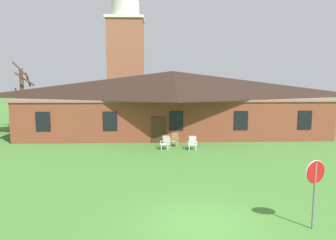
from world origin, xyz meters
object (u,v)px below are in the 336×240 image
object	(u,v)px
lawn_chair_near_door	(175,140)
lawn_chair_left_end	(193,143)
stop_sign	(315,180)
lawn_chair_by_porch	(166,142)

from	to	relation	value
lawn_chair_near_door	lawn_chair_left_end	world-z (taller)	same
stop_sign	lawn_chair_near_door	world-z (taller)	stop_sign
stop_sign	lawn_chair_near_door	size ratio (longest dim) A/B	2.51
stop_sign	lawn_chair_by_porch	world-z (taller)	stop_sign
lawn_chair_by_porch	lawn_chair_near_door	bearing A→B (deg)	54.88
lawn_chair_left_end	lawn_chair_by_porch	bearing A→B (deg)	175.30
lawn_chair_by_porch	lawn_chair_near_door	size ratio (longest dim) A/B	1.00
lawn_chair_near_door	lawn_chair_left_end	xyz separation A→B (m)	(1.23, -1.16, 0.00)
stop_sign	lawn_chair_left_end	size ratio (longest dim) A/B	2.51
lawn_chair_by_porch	lawn_chair_near_door	world-z (taller)	same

